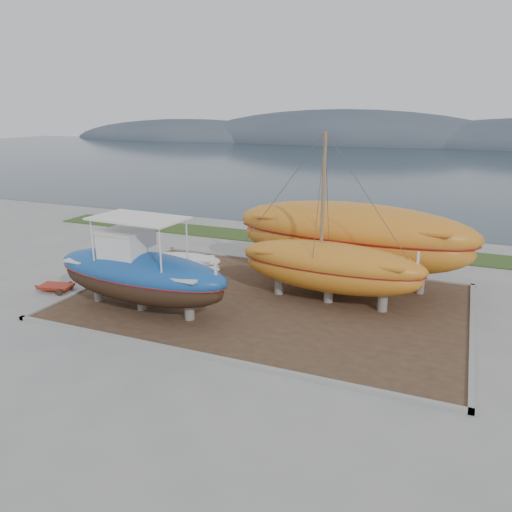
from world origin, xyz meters
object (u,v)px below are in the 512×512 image
at_px(orange_sailboat, 332,221).
at_px(orange_bare_hull, 350,244).
at_px(red_trailer, 56,288).
at_px(blue_caique, 139,264).
at_px(white_dinghy, 182,265).

distance_m(orange_sailboat, orange_bare_hull, 3.68).
distance_m(orange_sailboat, red_trailer, 14.20).
distance_m(blue_caique, red_trailer, 5.89).
xyz_separation_m(blue_caique, orange_bare_hull, (7.88, 7.35, -0.08)).
distance_m(white_dinghy, orange_sailboat, 8.96).
xyz_separation_m(blue_caique, orange_sailboat, (7.63, 4.19, 1.79)).
relative_size(orange_bare_hull, red_trailer, 5.35).
xyz_separation_m(orange_bare_hull, red_trailer, (-13.39, -6.95, -1.96)).
distance_m(white_dinghy, orange_bare_hull, 9.08).
bearing_deg(orange_bare_hull, blue_caique, -133.20).
bearing_deg(red_trailer, blue_caique, -16.38).
distance_m(blue_caique, orange_sailboat, 8.89).
bearing_deg(orange_sailboat, orange_bare_hull, 88.40).
relative_size(white_dinghy, red_trailer, 1.84).
bearing_deg(orange_bare_hull, white_dinghy, -159.05).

